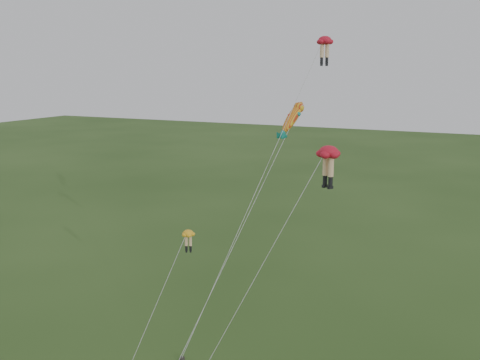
% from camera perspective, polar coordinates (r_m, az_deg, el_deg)
% --- Properties ---
extents(legs_kite_red_high, '(7.04, 12.64, 22.11)m').
position_cam_1_polar(legs_kite_red_high, '(41.68, 8.70, 13.60)').
color(legs_kite_red_high, red).
rests_on(legs_kite_red_high, ground).
extents(legs_kite_red_mid, '(7.49, 7.79, 14.97)m').
position_cam_1_polar(legs_kite_red_mid, '(34.05, 9.27, 2.37)').
color(legs_kite_red_mid, red).
rests_on(legs_kite_red_mid, ground).
extents(legs_kite_yellow, '(1.50, 7.68, 8.00)m').
position_cam_1_polar(legs_kite_yellow, '(39.90, -5.77, -6.33)').
color(legs_kite_yellow, yellow).
rests_on(legs_kite_yellow, ground).
extents(fish_kite, '(4.42, 14.74, 17.42)m').
position_cam_1_polar(fish_kite, '(42.02, 5.57, 6.54)').
color(fish_kite, yellow).
rests_on(fish_kite, ground).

